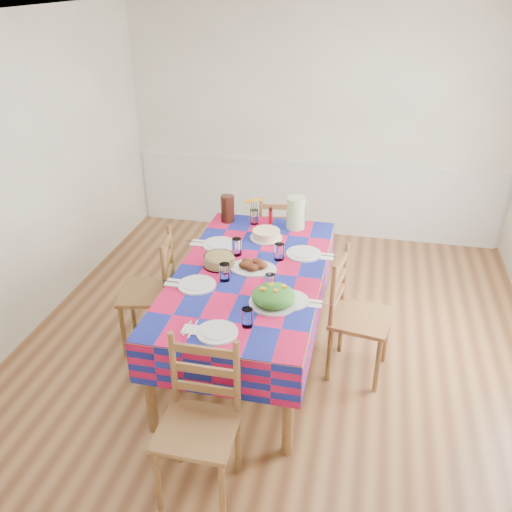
{
  "coord_description": "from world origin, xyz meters",
  "views": [
    {
      "loc": [
        0.66,
        -3.78,
        2.96
      ],
      "look_at": [
        -0.16,
        -0.08,
        0.95
      ],
      "focal_mm": 38.0,
      "sensor_mm": 36.0,
      "label": 1
    }
  ],
  "objects": [
    {
      "name": "room",
      "position": [
        0.0,
        0.0,
        1.35
      ],
      "size": [
        4.58,
        5.08,
        2.78
      ],
      "color": "brown",
      "rests_on": "ground"
    },
    {
      "name": "wainscot",
      "position": [
        0.0,
        2.48,
        0.49
      ],
      "size": [
        4.41,
        0.06,
        0.92
      ],
      "color": "white",
      "rests_on": "room"
    },
    {
      "name": "dining_table",
      "position": [
        -0.2,
        -0.13,
        0.74
      ],
      "size": [
        1.16,
        2.15,
        0.84
      ],
      "color": "brown",
      "rests_on": "room"
    },
    {
      "name": "setting_near_head",
      "position": [
        -0.17,
        -0.94,
        0.87
      ],
      "size": [
        0.45,
        0.3,
        0.13
      ],
      "color": "silver",
      "rests_on": "dining_table"
    },
    {
      "name": "setting_left_near",
      "position": [
        -0.48,
        -0.39,
        0.87
      ],
      "size": [
        0.53,
        0.32,
        0.14
      ],
      "rotation": [
        0.0,
        0.0,
        1.57
      ],
      "color": "silver",
      "rests_on": "dining_table"
    },
    {
      "name": "setting_left_far",
      "position": [
        -0.5,
        0.21,
        0.87
      ],
      "size": [
        0.55,
        0.33,
        0.15
      ],
      "rotation": [
        0.0,
        0.0,
        1.57
      ],
      "color": "silver",
      "rests_on": "dining_table"
    },
    {
      "name": "setting_right_near",
      "position": [
        0.13,
        -0.45,
        0.87
      ],
      "size": [
        0.51,
        0.3,
        0.13
      ],
      "rotation": [
        0.0,
        0.0,
        -1.57
      ],
      "color": "silver",
      "rests_on": "dining_table"
    },
    {
      "name": "setting_right_far",
      "position": [
        0.12,
        0.2,
        0.87
      ],
      "size": [
        0.55,
        0.32,
        0.14
      ],
      "rotation": [
        0.0,
        0.0,
        -1.57
      ],
      "color": "silver",
      "rests_on": "dining_table"
    },
    {
      "name": "meat_platter",
      "position": [
        -0.18,
        -0.1,
        0.87
      ],
      "size": [
        0.38,
        0.28,
        0.07
      ],
      "color": "silver",
      "rests_on": "dining_table"
    },
    {
      "name": "salad_platter",
      "position": [
        0.07,
        -0.56,
        0.89
      ],
      "size": [
        0.35,
        0.35,
        0.15
      ],
      "color": "silver",
      "rests_on": "dining_table"
    },
    {
      "name": "pasta_bowl",
      "position": [
        -0.46,
        -0.1,
        0.88
      ],
      "size": [
        0.25,
        0.25,
        0.09
      ],
      "color": "white",
      "rests_on": "dining_table"
    },
    {
      "name": "cake",
      "position": [
        -0.19,
        0.48,
        0.88
      ],
      "size": [
        0.29,
        0.29,
        0.08
      ],
      "color": "silver",
      "rests_on": "dining_table"
    },
    {
      "name": "serving_utensils",
      "position": [
        -0.01,
        -0.25,
        0.84
      ],
      "size": [
        0.14,
        0.32,
        0.01
      ],
      "color": "black",
      "rests_on": "dining_table"
    },
    {
      "name": "flower_vase",
      "position": [
        -0.37,
        0.76,
        0.95
      ],
      "size": [
        0.16,
        0.14,
        0.26
      ],
      "color": "white",
      "rests_on": "dining_table"
    },
    {
      "name": "hot_sauce",
      "position": [
        -0.22,
        0.81,
        0.92
      ],
      "size": [
        0.04,
        0.04,
        0.16
      ],
      "primitive_type": "cylinder",
      "color": "red",
      "rests_on": "dining_table"
    },
    {
      "name": "green_pitcher",
      "position": [
        0.03,
        0.76,
        0.99
      ],
      "size": [
        0.17,
        0.17,
        0.3
      ],
      "primitive_type": "cylinder",
      "color": "#A9C88D",
      "rests_on": "dining_table"
    },
    {
      "name": "tea_pitcher",
      "position": [
        -0.62,
        0.77,
        0.97
      ],
      "size": [
        0.13,
        0.13,
        0.26
      ],
      "primitive_type": "cylinder",
      "color": "black",
      "rests_on": "dining_table"
    },
    {
      "name": "name_card",
      "position": [
        -0.18,
        -1.18,
        0.85
      ],
      "size": [
        0.08,
        0.02,
        0.02
      ],
      "primitive_type": "cube",
      "color": "silver",
      "rests_on": "dining_table"
    },
    {
      "name": "chair_near",
      "position": [
        -0.2,
        -1.49,
        0.52
      ],
      "size": [
        0.47,
        0.45,
        1.06
      ],
      "rotation": [
        0.0,
        0.0,
        0.0
      ],
      "color": "brown",
      "rests_on": "room"
    },
    {
      "name": "chair_far",
      "position": [
        -0.2,
        1.23,
        0.49
      ],
      "size": [
        0.49,
        0.47,
        0.99
      ],
      "rotation": [
        0.0,
        0.0,
        3.27
      ],
      "color": "brown",
      "rests_on": "room"
    },
    {
      "name": "chair_left",
      "position": [
        -1.06,
        -0.12,
        0.52
      ],
      "size": [
        0.54,
        0.56,
        1.06
      ],
      "rotation": [
        0.0,
        0.0,
        -1.34
      ],
      "color": "brown",
      "rests_on": "room"
    },
    {
      "name": "chair_right",
      "position": [
        0.66,
        -0.13,
        0.52
      ],
      "size": [
        0.52,
        0.53,
        1.06
      ],
      "rotation": [
        0.0,
        0.0,
        1.41
      ],
      "color": "brown",
      "rests_on": "room"
    }
  ]
}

